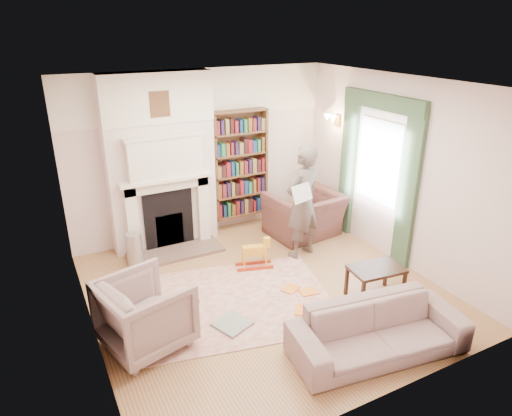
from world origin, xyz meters
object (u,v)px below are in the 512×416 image
armchair_left (145,313)px  rocking_horse (254,253)px  sofa (378,331)px  bookcase (240,164)px  man_reading (302,202)px  armchair_reading (304,215)px  coffee_table (375,282)px  paraffin_heater (135,250)px

armchair_left → rocking_horse: (1.90, 1.00, -0.17)m
sofa → bookcase: bearing=96.2°
man_reading → rocking_horse: size_ratio=3.26×
armchair_reading → armchair_left: 3.60m
bookcase → armchair_left: 3.53m
sofa → rocking_horse: sofa is taller
coffee_table → rocking_horse: bearing=132.8°
bookcase → sofa: size_ratio=0.94×
coffee_table → rocking_horse: 1.81m
paraffin_heater → sofa: bearing=-58.9°
man_reading → armchair_reading: bearing=-143.0°
armchair_left → sofa: size_ratio=0.46×
armchair_reading → sofa: size_ratio=0.59×
man_reading → rocking_horse: man_reading is taller
man_reading → paraffin_heater: man_reading is taller
armchair_reading → rocking_horse: (-1.30, -0.64, -0.14)m
paraffin_heater → man_reading: bearing=-18.7°
armchair_left → coffee_table: armchair_left is taller
armchair_reading → paraffin_heater: size_ratio=2.13×
sofa → coffee_table: (0.73, 0.88, -0.06)m
sofa → armchair_reading: bearing=80.4°
armchair_left → coffee_table: 3.02m
armchair_reading → sofa: 3.13m
armchair_reading → paraffin_heater: armchair_reading is taller
paraffin_heater → rocking_horse: 1.80m
sofa → paraffin_heater: (-1.93, 3.20, -0.01)m
armchair_reading → paraffin_heater: bearing=-10.2°
coffee_table → rocking_horse: rocking_horse is taller
armchair_reading → man_reading: 0.91m
armchair_reading → armchair_left: (-3.21, -1.64, 0.04)m
armchair_reading → armchair_left: bearing=21.4°
sofa → man_reading: man_reading is taller
man_reading → paraffin_heater: 2.65m
rocking_horse → sofa: bearing=-65.4°
bookcase → paraffin_heater: bookcase is taller
armchair_reading → man_reading: man_reading is taller
man_reading → coffee_table: (0.22, -1.50, -0.68)m
bookcase → armchair_left: bearing=-133.7°
coffee_table → sofa: bearing=-123.4°
man_reading → rocking_horse: (-0.85, -0.04, -0.66)m
armchair_reading → man_reading: (-0.45, -0.60, 0.52)m
rocking_horse → bookcase: bearing=88.2°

